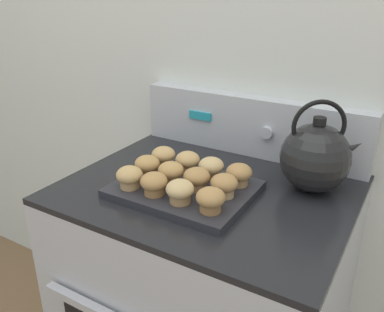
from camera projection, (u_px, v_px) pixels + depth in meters
wall_back at (260, 64)px, 1.30m from camera, size 8.00×0.05×2.40m
stove_range at (206, 311)px, 1.32m from camera, size 0.79×0.66×0.91m
control_panel at (251, 126)px, 1.34m from camera, size 0.77×0.07×0.19m
muffin_pan at (184, 189)px, 1.11m from camera, size 0.36×0.28×0.02m
muffin_r0_c0 at (130, 177)px, 1.08m from camera, size 0.07×0.07×0.06m
muffin_r0_c1 at (154, 183)px, 1.05m from camera, size 0.07×0.07×0.06m
muffin_r0_c2 at (181, 191)px, 1.01m from camera, size 0.07×0.07×0.06m
muffin_r0_c3 at (211, 199)px, 0.97m from camera, size 0.07×0.07×0.06m
muffin_r1_c0 at (147, 165)px, 1.15m from camera, size 0.07×0.07×0.06m
muffin_r1_c1 at (171, 172)px, 1.11m from camera, size 0.07×0.07×0.06m
muffin_r1_c2 at (197, 178)px, 1.07m from camera, size 0.07×0.07×0.06m
muffin_r1_c3 at (224, 185)px, 1.04m from camera, size 0.07×0.07×0.06m
muffin_r2_c0 at (163, 156)px, 1.21m from camera, size 0.07×0.07×0.06m
muffin_r2_c1 at (188, 161)px, 1.18m from camera, size 0.07×0.07×0.06m
muffin_r2_c2 at (212, 168)px, 1.14m from camera, size 0.07×0.07×0.06m
muffin_r2_c3 at (239, 174)px, 1.10m from camera, size 0.07×0.07×0.06m
tea_kettle at (316, 157)px, 1.09m from camera, size 0.22×0.19×0.26m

